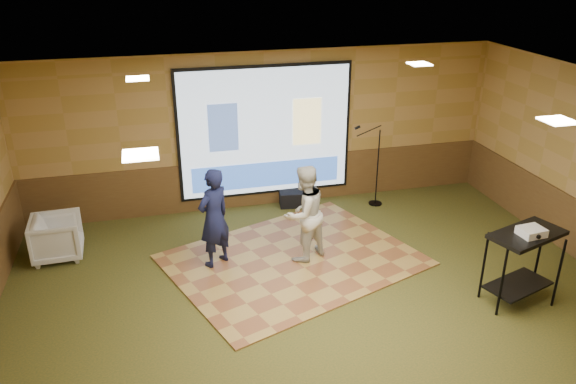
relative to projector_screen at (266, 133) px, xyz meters
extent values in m
plane|color=#2E3819|center=(0.00, -3.44, -1.47)|extent=(9.00, 9.00, 0.00)
cube|color=#AA8247|center=(0.00, 0.06, 0.03)|extent=(9.00, 0.04, 3.00)
cube|color=silver|center=(0.00, -3.44, 1.53)|extent=(9.00, 7.00, 0.04)
cube|color=#54361C|center=(0.00, 0.04, -1.00)|extent=(9.00, 0.04, 0.95)
cube|color=black|center=(0.00, 0.01, 0.03)|extent=(3.32, 0.03, 2.52)
cube|color=silver|center=(0.00, -0.02, 0.03)|extent=(3.20, 0.02, 2.40)
cube|color=#3C5284|center=(-0.80, -0.03, 0.18)|extent=(0.55, 0.01, 0.90)
cube|color=#FFEA93|center=(0.80, -0.03, 0.18)|extent=(0.55, 0.01, 0.90)
cube|color=#305AB6|center=(0.00, -0.03, -0.82)|extent=(2.88, 0.01, 0.50)
cube|color=#FFEABF|center=(-2.20, -1.64, 1.50)|extent=(0.32, 0.32, 0.02)
cube|color=#FFEABF|center=(2.20, -1.64, 1.50)|extent=(0.32, 0.32, 0.02)
cube|color=#FFEABF|center=(-2.20, -4.94, 1.50)|extent=(0.32, 0.32, 0.02)
cube|color=#FFEABF|center=(2.20, -4.94, 1.50)|extent=(0.32, 0.32, 0.02)
cube|color=#A17D3B|center=(-0.05, -2.25, -1.46)|extent=(4.52, 3.99, 0.03)
imported|color=#12173A|center=(-1.27, -2.05, -0.64)|extent=(0.71, 0.66, 1.62)
imported|color=beige|center=(0.13, -2.23, -0.65)|extent=(0.97, 0.89, 1.60)
cylinder|color=black|center=(2.32, -4.36, -0.94)|extent=(0.04, 0.04, 1.06)
cylinder|color=black|center=(3.21, -4.36, -0.94)|extent=(0.04, 0.04, 1.06)
cylinder|color=black|center=(2.32, -3.91, -0.94)|extent=(0.04, 0.04, 1.06)
cylinder|color=black|center=(3.21, -3.91, -0.94)|extent=(0.04, 0.04, 1.06)
cube|color=black|center=(2.77, -4.14, -0.39)|extent=(1.06, 0.56, 0.06)
cube|color=black|center=(2.77, -4.14, -1.20)|extent=(0.95, 0.50, 0.03)
cube|color=silver|center=(2.76, -4.21, -0.30)|extent=(0.35, 0.30, 0.11)
cylinder|color=black|center=(2.10, -0.51, -1.46)|extent=(0.27, 0.27, 0.02)
cylinder|color=black|center=(2.10, -0.51, -0.71)|extent=(0.02, 0.02, 1.53)
cylinder|color=black|center=(1.87, -0.51, 0.06)|extent=(0.49, 0.02, 0.19)
cylinder|color=black|center=(1.64, -0.51, 0.14)|extent=(0.11, 0.05, 0.08)
imported|color=gray|center=(-3.74, -1.17, -1.12)|extent=(0.81, 0.79, 0.71)
cube|color=black|center=(0.47, -0.19, -1.33)|extent=(0.51, 0.38, 0.30)
camera|label=1|loc=(-2.08, -9.91, 3.23)|focal=35.00mm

